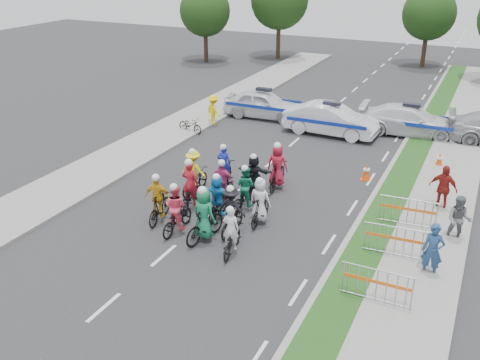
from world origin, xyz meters
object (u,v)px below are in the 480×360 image
at_px(parked_bike, 190,125).
at_px(tree_4, 429,14).
at_px(marshal_hiviz, 214,110).
at_px(cone_0, 366,172).
at_px(rider_8, 246,192).
at_px(tree_0, 205,11).
at_px(rider_9, 223,186).
at_px(tree_3, 279,0).
at_px(rider_2, 176,214).
at_px(rider_4, 232,214).
at_px(barrier_2, 408,213).
at_px(rider_5, 218,199).
at_px(cone_1, 439,160).
at_px(spectator_0, 433,251).
at_px(rider_11, 254,177).
at_px(rider_3, 159,203).
at_px(rider_12, 224,171).
at_px(police_car_2, 410,120).
at_px(rider_13, 277,170).
at_px(rider_6, 191,192).
at_px(police_car_0, 264,104).
at_px(spectator_1, 459,220).
at_px(barrier_0, 376,287).
at_px(rider_0, 231,237).
at_px(rider_10, 194,175).
at_px(rider_1, 204,220).
at_px(spectator_2, 443,188).
at_px(barrier_1, 395,243).
at_px(rider_7, 260,205).
at_px(police_car_1, 331,120).

xyz_separation_m(parked_bike, tree_4, (8.54, 22.95, 3.77)).
height_order(marshal_hiviz, cone_0, marshal_hiviz).
height_order(rider_8, tree_0, tree_0).
height_order(rider_9, tree_3, tree_3).
relative_size(rider_2, tree_3, 0.25).
height_order(rider_4, rider_8, rider_4).
distance_m(barrier_2, tree_3, 31.24).
xyz_separation_m(rider_4, rider_8, (-0.37, 1.90, -0.04)).
distance_m(rider_5, cone_1, 10.93).
relative_size(spectator_0, barrier_2, 0.87).
relative_size(rider_5, tree_0, 0.29).
bearing_deg(cone_0, barrier_2, -57.28).
relative_size(rider_4, rider_11, 1.03).
xyz_separation_m(rider_3, rider_12, (0.62, 3.92, -0.13)).
bearing_deg(police_car_2, rider_13, 153.90).
relative_size(rider_6, spectator_0, 1.18).
bearing_deg(rider_11, barrier_2, 172.58).
distance_m(rider_5, tree_0, 28.99).
height_order(police_car_0, spectator_1, spectator_1).
height_order(rider_11, cone_1, rider_11).
xyz_separation_m(rider_12, tree_3, (-8.19, 26.14, 4.29)).
bearing_deg(cone_1, rider_8, -129.21).
relative_size(rider_8, spectator_1, 1.09).
bearing_deg(spectator_0, parked_bike, 149.22).
distance_m(rider_8, parked_bike, 9.41).
height_order(marshal_hiviz, barrier_0, marshal_hiviz).
bearing_deg(tree_0, rider_0, -59.41).
bearing_deg(barrier_0, tree_3, 116.45).
xyz_separation_m(rider_2, rider_10, (-1.08, 3.06, 0.05)).
height_order(rider_6, tree_3, tree_3).
relative_size(rider_5, rider_8, 0.98).
distance_m(rider_8, rider_10, 2.49).
bearing_deg(spectator_0, barrier_2, 114.23).
xyz_separation_m(rider_1, rider_9, (-0.76, 2.80, -0.08)).
bearing_deg(tree_4, spectator_1, -79.50).
height_order(rider_0, rider_13, rider_13).
distance_m(rider_4, barrier_2, 6.19).
height_order(rider_8, police_car_0, rider_8).
bearing_deg(tree_0, tree_3, 38.66).
height_order(police_car_0, spectator_2, spectator_2).
bearing_deg(barrier_1, cone_0, 111.55).
bearing_deg(cone_1, rider_5, -127.61).
bearing_deg(rider_13, rider_2, 65.76).
relative_size(rider_1, rider_7, 1.12).
bearing_deg(rider_3, tree_4, -107.62).
xyz_separation_m(cone_0, tree_0, (-18.39, 19.08, 3.85)).
relative_size(spectator_0, spectator_2, 0.96).
distance_m(rider_0, tree_0, 31.44).
xyz_separation_m(rider_8, police_car_1, (0.33, 9.78, 0.14)).
relative_size(rider_4, rider_10, 0.95).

